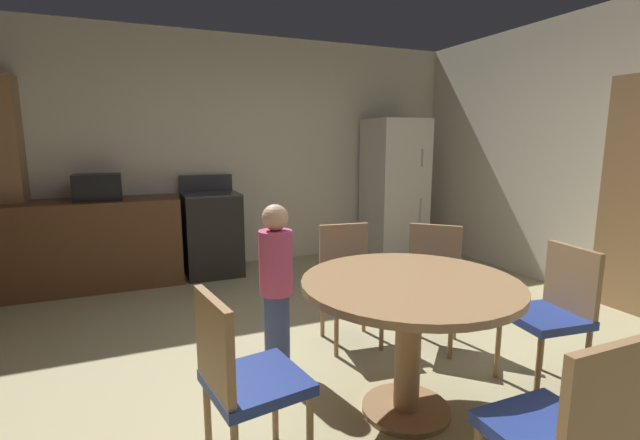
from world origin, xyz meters
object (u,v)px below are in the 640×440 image
chair_south (568,432)px  chair_west (242,375)px  chair_north (348,276)px  chair_northeast (432,277)px  oven_range (212,233)px  person_child (276,282)px  refrigerator (394,188)px  chair_east (554,308)px  dining_table (409,309)px  microwave (98,187)px

chair_south → chair_west: (-0.95, 0.81, 0.00)m
chair_north → chair_northeast: size_ratio=1.00×
oven_range → chair_south: (0.53, -4.04, 0.03)m
chair_west → person_child: 1.04m
oven_range → refrigerator: (2.34, -0.05, 0.41)m
chair_east → chair_northeast: same height
oven_range → person_child: size_ratio=1.01×
refrigerator → chair_northeast: (-1.14, -2.34, -0.38)m
oven_range → dining_table: bearing=-80.3°
refrigerator → dining_table: size_ratio=1.52×
chair_west → chair_northeast: bearing=18.4°
chair_east → person_child: 1.70m
chair_west → chair_northeast: same height
chair_west → chair_north: same height
dining_table → chair_west: (-0.95, -0.15, -0.10)m
dining_table → chair_south: bearing=-90.0°
chair_north → person_child: person_child is taller
chair_south → chair_north: same height
chair_north → dining_table: bearing=0.0°
microwave → dining_table: microwave is taller
chair_north → person_child: size_ratio=0.80×
microwave → chair_east: microwave is taller
dining_table → chair_west: bearing=-170.9°
dining_table → oven_range: bearing=99.7°
oven_range → refrigerator: 2.38m
chair_north → chair_east: size_ratio=1.00×
chair_east → person_child: size_ratio=0.80×
chair_south → chair_east: (0.95, 0.85, 0.00)m
chair_northeast → refrigerator: bearing=-161.8°
chair_west → chair_east: 1.90m
refrigerator → microwave: bearing=179.2°
microwave → chair_northeast: bearing=-46.1°
chair_north → microwave: bearing=-133.7°
microwave → chair_northeast: microwave is taller
person_child → oven_range: bearing=148.5°
microwave → chair_east: 4.14m
refrigerator → chair_west: size_ratio=2.02×
refrigerator → person_child: (-2.31, -2.24, -0.30)m
oven_range → chair_north: oven_range is taller
oven_range → chair_north: size_ratio=1.26×
oven_range → microwave: (-1.11, -0.00, 0.56)m
refrigerator → microwave: size_ratio=4.00×
chair_north → person_child: (-0.61, -0.17, 0.08)m
chair_west → chair_east: (1.90, 0.04, 0.00)m
microwave → chair_south: microwave is taller
oven_range → chair_east: size_ratio=1.26×
chair_west → chair_east: same height
chair_south → person_child: person_child is taller
chair_north → chair_east: (0.84, -1.06, 0.00)m
chair_south → chair_west: size_ratio=1.00×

